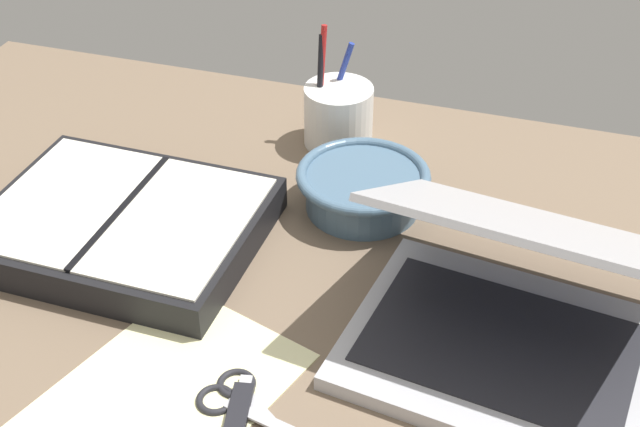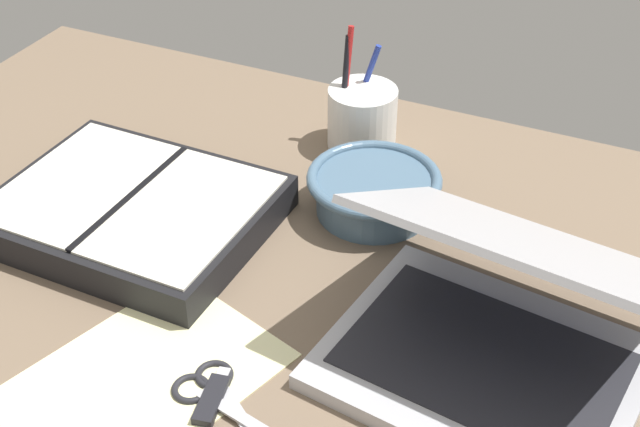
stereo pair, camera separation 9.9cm
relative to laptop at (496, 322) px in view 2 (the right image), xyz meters
The scene contains 8 objects.
desk_top 21.56cm from the laptop, behind, with size 140.00×100.00×2.00cm, color #75604C.
laptop is the anchor object (origin of this frame).
bowl 28.05cm from the laptop, 137.81° to the left, with size 16.68×16.68×5.50cm.
pen_cup 43.01cm from the laptop, 130.45° to the left, with size 9.47×9.47×16.73cm.
planner 45.98cm from the laptop, behind, with size 32.25×26.25×4.64cm.
scissors 28.60cm from the laptop, 145.48° to the right, with size 13.89×9.50×0.80cm.
paper_sheet_front 36.66cm from the laptop, 149.06° to the right, with size 19.02×29.24×0.16cm, color #F4EFB2.
usb_drive 28.72cm from the laptop, 143.39° to the right, with size 3.14×7.37×1.00cm.
Camera 2 is at (31.63, -62.73, 67.65)cm, focal length 50.00 mm.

